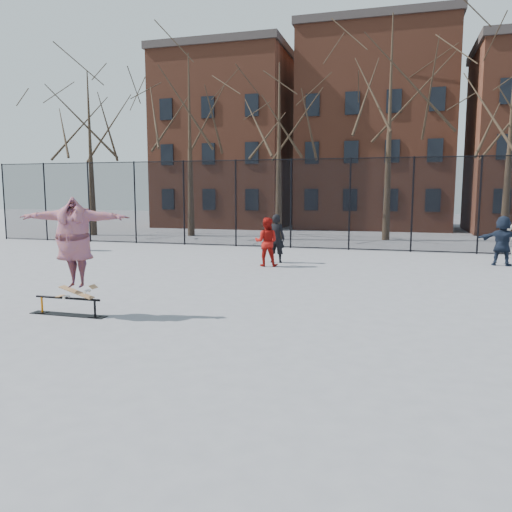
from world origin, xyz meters
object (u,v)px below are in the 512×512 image
(skater, at_px, (75,249))
(bystander_black, at_px, (276,238))
(skateboard, at_px, (77,295))
(bystander_navy, at_px, (502,241))
(skate_rail, at_px, (68,308))
(bystander_grey, at_px, (67,228))
(bystander_red, at_px, (266,242))

(skater, bearing_deg, bystander_black, 61.99)
(skateboard, bearing_deg, bystander_navy, 45.80)
(skate_rail, distance_m, skateboard, 0.36)
(skate_rail, relative_size, bystander_grey, 0.91)
(skater, height_order, bystander_navy, skater)
(skate_rail, distance_m, bystander_navy, 14.27)
(skate_rail, bearing_deg, bystander_navy, 45.15)
(bystander_black, distance_m, bystander_navy, 7.83)
(skater, relative_size, bystander_grey, 1.19)
(skater, distance_m, bystander_grey, 12.33)
(bystander_grey, bearing_deg, skater, 103.23)
(skater, relative_size, bystander_navy, 1.30)
(bystander_grey, xyz_separation_m, bystander_black, (9.61, -1.12, -0.08))
(skater, bearing_deg, skateboard, -104.21)
(skate_rail, bearing_deg, bystander_red, 73.84)
(bystander_black, xyz_separation_m, bystander_red, (-0.11, -0.93, -0.04))
(bystander_black, relative_size, bystander_red, 1.05)
(bystander_grey, xyz_separation_m, bystander_red, (9.49, -2.05, -0.12))
(bystander_grey, bearing_deg, bystander_navy, 156.90)
(skateboard, distance_m, skater, 0.97)
(bystander_grey, distance_m, bystander_black, 9.67)
(skate_rail, relative_size, skater, 0.77)
(bystander_red, bearing_deg, skate_rail, 67.98)
(skateboard, relative_size, skater, 0.36)
(skate_rail, height_order, bystander_black, bystander_black)
(skateboard, xyz_separation_m, skater, (0.00, 0.00, 0.97))
(skate_rail, xyz_separation_m, bystander_red, (2.24, 7.74, 0.69))
(skateboard, bearing_deg, bystander_red, 75.39)
(bystander_black, height_order, bystander_red, bystander_black)
(skate_rail, height_order, bystander_navy, bystander_navy)
(skateboard, bearing_deg, bystander_grey, 127.36)
(skateboard, relative_size, bystander_grey, 0.43)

